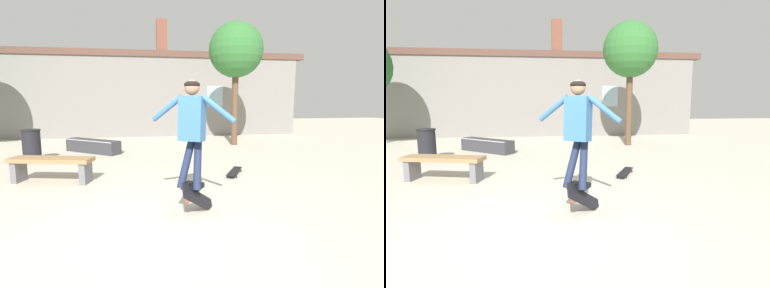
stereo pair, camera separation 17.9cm
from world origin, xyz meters
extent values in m
plane|color=beige|center=(0.00, 0.00, 0.00)|extent=(40.00, 40.00, 0.00)
cube|color=gray|center=(0.00, 9.76, 1.70)|extent=(13.67, 0.40, 3.40)
cube|color=brown|center=(0.00, 9.76, 3.53)|extent=(14.35, 0.52, 0.27)
cube|color=brown|center=(0.73, 9.76, 4.31)|extent=(0.44, 0.44, 1.28)
cube|color=#99B7C6|center=(3.04, 9.55, 1.76)|extent=(0.70, 0.02, 0.90)
cylinder|color=brown|center=(3.09, 6.77, 1.30)|extent=(0.22, 0.22, 2.61)
sphere|color=#337033|center=(3.09, 6.77, 3.32)|extent=(1.89, 1.89, 1.89)
cube|color=#99754C|center=(-1.95, 2.60, 0.46)|extent=(1.67, 0.80, 0.08)
cube|color=slate|center=(-2.61, 2.76, 0.21)|extent=(0.20, 0.39, 0.42)
cube|color=slate|center=(-1.28, 2.44, 0.21)|extent=(0.20, 0.39, 0.42)
cube|color=#38383D|center=(-1.68, 5.95, 0.20)|extent=(1.78, 1.51, 0.40)
cube|color=#B7B7BC|center=(-1.81, 5.78, 0.39)|extent=(1.53, 1.19, 0.02)
cylinder|color=black|center=(-3.02, 4.73, 0.43)|extent=(0.44, 0.44, 0.86)
torus|color=black|center=(-3.02, 4.73, 0.84)|extent=(0.48, 0.48, 0.04)
cube|color=teal|center=(0.53, 0.59, 1.36)|extent=(0.42, 0.39, 0.63)
sphere|color=#A37556|center=(0.53, 0.59, 1.79)|extent=(0.29, 0.29, 0.21)
ellipsoid|color=black|center=(0.53, 0.59, 1.83)|extent=(0.30, 0.30, 0.12)
cylinder|color=#1E2847|center=(0.46, 0.63, 0.74)|extent=(0.35, 0.33, 0.75)
cube|color=black|center=(0.47, 0.66, 0.39)|extent=(0.22, 0.27, 0.07)
cylinder|color=#1E2847|center=(0.60, 0.54, 0.74)|extent=(0.22, 0.41, 0.75)
cube|color=black|center=(0.62, 0.57, 0.39)|extent=(0.22, 0.27, 0.07)
cylinder|color=teal|center=(0.20, 0.79, 1.51)|extent=(0.47, 0.33, 0.39)
cylinder|color=teal|center=(0.86, 0.39, 1.51)|extent=(0.47, 0.33, 0.39)
cube|color=black|center=(0.61, 0.52, 0.23)|extent=(0.54, 0.68, 0.62)
cylinder|color=#DB3D33|center=(0.73, 0.78, 0.16)|extent=(0.08, 0.07, 0.06)
cylinder|color=#DB3D33|center=(0.74, 0.63, -0.02)|extent=(0.08, 0.07, 0.06)
cylinder|color=#DB3D33|center=(0.41, 0.45, 0.43)|extent=(0.08, 0.07, 0.06)
cylinder|color=#DB3D33|center=(0.41, 0.30, 0.26)|extent=(0.08, 0.07, 0.06)
cube|color=black|center=(1.81, 2.62, 0.07)|extent=(0.58, 0.86, 0.02)
cylinder|color=black|center=(1.76, 2.33, 0.03)|extent=(0.04, 0.06, 0.05)
cylinder|color=black|center=(1.59, 2.43, 0.03)|extent=(0.04, 0.06, 0.05)
cylinder|color=black|center=(2.02, 2.81, 0.03)|extent=(0.04, 0.06, 0.05)
cylinder|color=black|center=(1.85, 2.91, 0.03)|extent=(0.04, 0.06, 0.05)
camera|label=1|loc=(-0.15, -3.53, 1.64)|focal=28.00mm
camera|label=2|loc=(0.02, -3.56, 1.64)|focal=28.00mm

